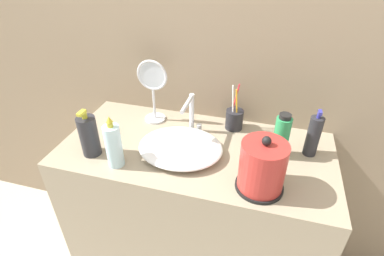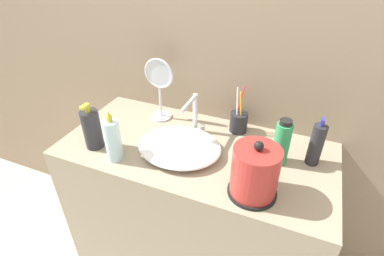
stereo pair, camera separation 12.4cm
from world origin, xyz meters
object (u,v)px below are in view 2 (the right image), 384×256
Objects in this scene: shampoo_bottle at (92,129)px; vanity_mirror at (159,86)px; faucet at (194,113)px; lotion_bottle at (316,145)px; mouthwash_bottle at (113,140)px; toothbrush_cup at (239,122)px; hand_cream_bottle at (282,143)px; electric_kettle at (255,174)px.

shampoo_bottle is 0.37m from vanity_mirror.
vanity_mirror reaches higher than shampoo_bottle.
lotion_bottle reaches higher than faucet.
mouthwash_bottle is 0.37m from vanity_mirror.
toothbrush_cup reaches higher than faucet.
hand_cream_bottle is 0.64× the size of vanity_mirror.
mouthwash_bottle is (-0.56, -0.02, 0.00)m from electric_kettle.
toothbrush_cup is 0.71× the size of vanity_mirror.
shampoo_bottle is (-0.36, -0.25, -0.02)m from faucet.
vanity_mirror reaches higher than toothbrush_cup.
lotion_bottle is 0.73m from vanity_mirror.
electric_kettle is at bearing -39.16° from faucet.
faucet is 0.62× the size of vanity_mirror.
hand_cream_bottle is (0.21, -0.16, 0.04)m from toothbrush_cup.
faucet is at bearing 178.59° from lotion_bottle.
electric_kettle is at bearing -105.42° from hand_cream_bottle.
lotion_bottle is (0.18, 0.26, -0.00)m from electric_kettle.
hand_cream_bottle is at bearing -160.43° from lotion_bottle.
faucet is 0.39m from hand_cream_bottle.
shampoo_bottle is 1.06× the size of hand_cream_bottle.
mouthwash_bottle reaches higher than faucet.
electric_kettle reaches higher than toothbrush_cup.
hand_cream_bottle is (-0.12, -0.04, 0.00)m from lotion_bottle.
electric_kettle is 1.07× the size of shampoo_bottle.
faucet is at bearing 51.96° from mouthwash_bottle.
toothbrush_cup is at bearing 28.71° from faucet.
shampoo_bottle is 0.14m from mouthwash_bottle.
vanity_mirror is at bearing 64.74° from shampoo_bottle.
mouthwash_bottle is at bearing -177.71° from electric_kettle.
vanity_mirror reaches higher than hand_cream_bottle.
lotion_bottle is at bearing 19.57° from hand_cream_bottle.
lotion_bottle is at bearing 15.47° from shampoo_bottle.
lotion_bottle is at bearing 20.61° from mouthwash_bottle.
mouthwash_bottle is at bearing -15.88° from shampoo_bottle.
electric_kettle reaches higher than mouthwash_bottle.
vanity_mirror reaches higher than faucet.
faucet is 0.86× the size of toothbrush_cup.
toothbrush_cup reaches higher than hand_cream_bottle.
lotion_bottle is 0.13m from hand_cream_bottle.
toothbrush_cup is 0.57m from mouthwash_bottle.
faucet is at bearing 171.68° from hand_cream_bottle.
toothbrush_cup is 1.11× the size of hand_cream_bottle.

